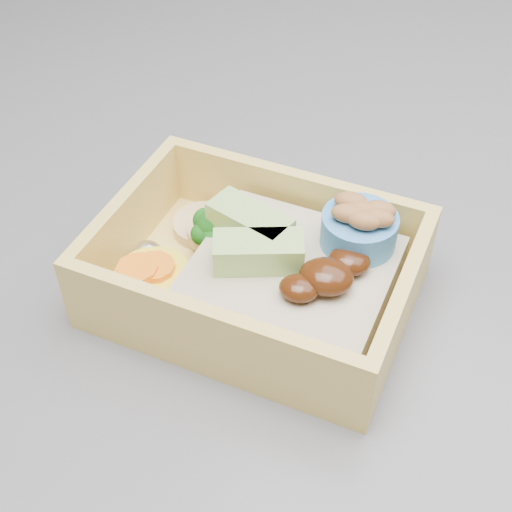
# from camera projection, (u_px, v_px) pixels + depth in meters

# --- Properties ---
(island) EXTENTS (1.24, 0.84, 0.92)m
(island) POSITION_uv_depth(u_px,v_px,m) (251.00, 452.00, 0.91)
(island) COLOR brown
(island) RESTS_ON ground
(bento_box) EXTENTS (0.22, 0.18, 0.07)m
(bento_box) POSITION_uv_depth(u_px,v_px,m) (266.00, 271.00, 0.46)
(bento_box) COLOR #DFBD5C
(bento_box) RESTS_ON island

